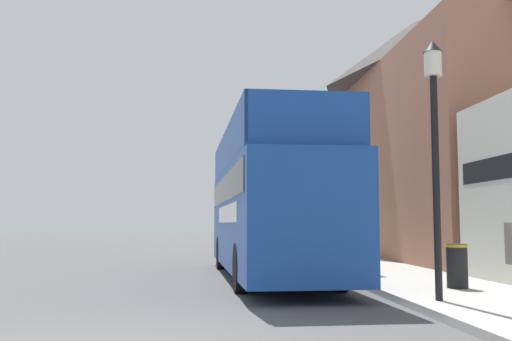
{
  "coord_description": "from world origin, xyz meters",
  "views": [
    {
      "loc": [
        1.54,
        -6.83,
        1.51
      ],
      "look_at": [
        2.83,
        9.73,
        2.98
      ],
      "focal_mm": 42.0,
      "sensor_mm": 36.0,
      "label": 1
    }
  ],
  "objects_px": {
    "lamp_post_nearest": "(434,119)",
    "tour_bus": "(269,210)",
    "parked_car_ahead_of_bus": "(267,244)",
    "litter_bin": "(457,265)",
    "lamp_post_third": "(303,175)",
    "lamp_post_second": "(342,159)"
  },
  "relations": [
    {
      "from": "parked_car_ahead_of_bus",
      "to": "lamp_post_nearest",
      "type": "height_order",
      "value": "lamp_post_nearest"
    },
    {
      "from": "tour_bus",
      "to": "parked_car_ahead_of_bus",
      "type": "xyz_separation_m",
      "value": [
        0.79,
        8.54,
        -1.26
      ]
    },
    {
      "from": "parked_car_ahead_of_bus",
      "to": "litter_bin",
      "type": "distance_m",
      "value": 13.04
    },
    {
      "from": "lamp_post_nearest",
      "to": "tour_bus",
      "type": "bearing_deg",
      "value": 111.69
    },
    {
      "from": "parked_car_ahead_of_bus",
      "to": "litter_bin",
      "type": "bearing_deg",
      "value": -75.19
    },
    {
      "from": "tour_bus",
      "to": "lamp_post_third",
      "type": "distance_m",
      "value": 9.17
    },
    {
      "from": "lamp_post_nearest",
      "to": "litter_bin",
      "type": "distance_m",
      "value": 3.6
    },
    {
      "from": "tour_bus",
      "to": "lamp_post_nearest",
      "type": "xyz_separation_m",
      "value": [
        2.45,
        -6.15,
        1.51
      ]
    },
    {
      "from": "litter_bin",
      "to": "tour_bus",
      "type": "bearing_deg",
      "value": 130.86
    },
    {
      "from": "tour_bus",
      "to": "lamp_post_second",
      "type": "relative_size",
      "value": 2.38
    },
    {
      "from": "litter_bin",
      "to": "lamp_post_third",
      "type": "bearing_deg",
      "value": 95.65
    },
    {
      "from": "parked_car_ahead_of_bus",
      "to": "lamp_post_second",
      "type": "distance_m",
      "value": 7.97
    },
    {
      "from": "tour_bus",
      "to": "lamp_post_nearest",
      "type": "distance_m",
      "value": 6.79
    },
    {
      "from": "tour_bus",
      "to": "lamp_post_third",
      "type": "height_order",
      "value": "lamp_post_third"
    },
    {
      "from": "lamp_post_third",
      "to": "parked_car_ahead_of_bus",
      "type": "bearing_deg",
      "value": -174.09
    },
    {
      "from": "parked_car_ahead_of_bus",
      "to": "lamp_post_third",
      "type": "xyz_separation_m",
      "value": [
        1.56,
        0.16,
        2.93
      ]
    },
    {
      "from": "tour_bus",
      "to": "litter_bin",
      "type": "height_order",
      "value": "tour_bus"
    },
    {
      "from": "lamp_post_nearest",
      "to": "lamp_post_third",
      "type": "distance_m",
      "value": 14.86
    },
    {
      "from": "tour_bus",
      "to": "parked_car_ahead_of_bus",
      "type": "relative_size",
      "value": 2.59
    },
    {
      "from": "parked_car_ahead_of_bus",
      "to": "lamp_post_third",
      "type": "relative_size",
      "value": 0.89
    },
    {
      "from": "lamp_post_second",
      "to": "tour_bus",
      "type": "bearing_deg",
      "value": -151.85
    },
    {
      "from": "tour_bus",
      "to": "lamp_post_nearest",
      "type": "height_order",
      "value": "lamp_post_nearest"
    }
  ]
}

